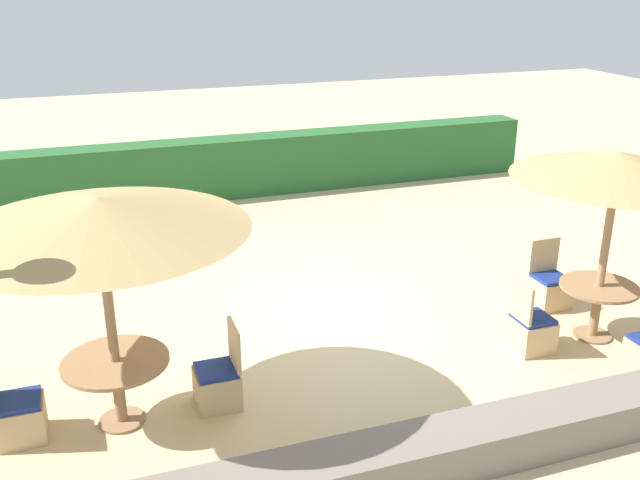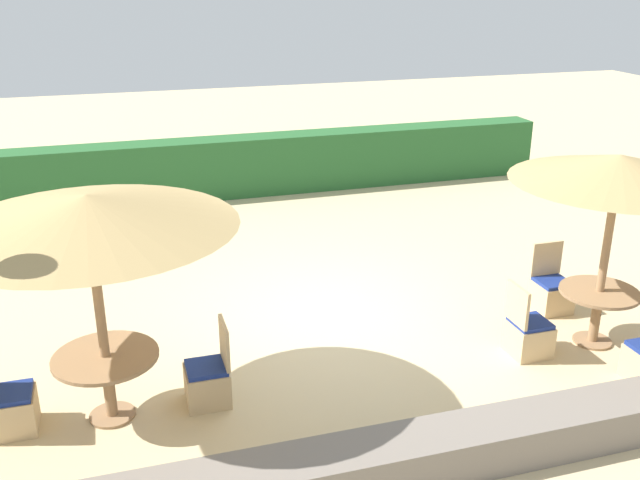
# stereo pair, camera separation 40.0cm
# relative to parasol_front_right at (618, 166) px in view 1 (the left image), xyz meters

# --- Properties ---
(ground_plane) EXTENTS (40.00, 40.00, 0.00)m
(ground_plane) POSITION_rel_parasol_front_right_xyz_m (-2.94, 1.60, -2.26)
(ground_plane) COLOR #D1BA8C
(hedge_row) EXTENTS (13.00, 0.70, 1.20)m
(hedge_row) POSITION_rel_parasol_front_right_xyz_m (-2.94, 7.51, -1.66)
(hedge_row) COLOR #28602D
(hedge_row) RESTS_ON ground_plane
(stone_border) EXTENTS (10.00, 0.56, 0.43)m
(stone_border) POSITION_rel_parasol_front_right_xyz_m (-2.94, -1.69, -2.05)
(stone_border) COLOR slate
(stone_border) RESTS_ON ground_plane
(parasol_front_right) EXTENTS (2.48, 2.48, 2.43)m
(parasol_front_right) POSITION_rel_parasol_front_right_xyz_m (0.00, 0.00, 0.00)
(parasol_front_right) COLOR #93704C
(parasol_front_right) RESTS_ON ground_plane
(round_table_front_right) EXTENTS (0.97, 0.97, 0.72)m
(round_table_front_right) POSITION_rel_parasol_front_right_xyz_m (0.00, 0.00, -1.72)
(round_table_front_right) COLOR #93704C
(round_table_front_right) RESTS_ON ground_plane
(patio_chair_front_right_north) EXTENTS (0.46, 0.46, 0.93)m
(patio_chair_front_right_north) POSITION_rel_parasol_front_right_xyz_m (0.01, 0.95, -2.00)
(patio_chair_front_right_north) COLOR tan
(patio_chair_front_right_north) RESTS_ON ground_plane
(patio_chair_front_right_west) EXTENTS (0.46, 0.46, 0.93)m
(patio_chair_front_right_west) POSITION_rel_parasol_front_right_xyz_m (-0.97, -0.01, -2.00)
(patio_chair_front_right_west) COLOR tan
(patio_chair_front_right_west) RESTS_ON ground_plane
(parasol_front_left) EXTENTS (2.87, 2.87, 2.45)m
(parasol_front_left) POSITION_rel_parasol_front_right_xyz_m (-5.87, 0.10, 0.02)
(parasol_front_left) COLOR #93704C
(parasol_front_left) RESTS_ON ground_plane
(round_table_front_left) EXTENTS (1.08, 1.08, 0.74)m
(round_table_front_left) POSITION_rel_parasol_front_right_xyz_m (-5.87, 0.10, -1.68)
(round_table_front_left) COLOR #93704C
(round_table_front_left) RESTS_ON ground_plane
(patio_chair_front_left_east) EXTENTS (0.46, 0.46, 0.93)m
(patio_chair_front_left_east) POSITION_rel_parasol_front_right_xyz_m (-4.84, 0.08, -2.00)
(patio_chair_front_left_east) COLOR tan
(patio_chair_front_left_east) RESTS_ON ground_plane
(patio_chair_front_left_west) EXTENTS (0.46, 0.46, 0.93)m
(patio_chair_front_left_west) POSITION_rel_parasol_front_right_xyz_m (-6.84, 0.15, -2.00)
(patio_chair_front_left_west) COLOR tan
(patio_chair_front_left_west) RESTS_ON ground_plane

